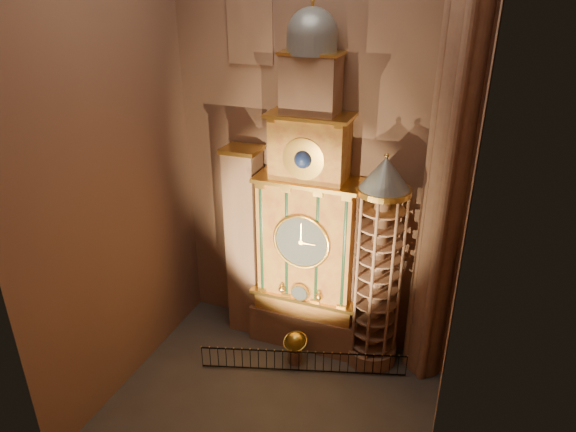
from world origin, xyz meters
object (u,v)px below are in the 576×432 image
at_px(portrait_tower, 245,242).
at_px(stair_turret, 377,267).
at_px(astronomical_clock, 308,226).
at_px(celestial_globe, 295,345).
at_px(iron_railing, 303,362).

height_order(portrait_tower, stair_turret, stair_turret).
bearing_deg(portrait_tower, astronomical_clock, -0.29).
distance_m(astronomical_clock, celestial_globe, 5.95).
xyz_separation_m(portrait_tower, stair_turret, (6.90, -0.28, 0.12)).
relative_size(celestial_globe, iron_railing, 0.19).
height_order(astronomical_clock, celestial_globe, astronomical_clock).
height_order(astronomical_clock, iron_railing, astronomical_clock).
xyz_separation_m(celestial_globe, iron_railing, (0.61, -0.55, -0.41)).
height_order(stair_turret, celestial_globe, stair_turret).
relative_size(astronomical_clock, iron_railing, 1.77).
bearing_deg(portrait_tower, celestial_globe, -29.28).
relative_size(stair_turret, iron_railing, 1.14).
bearing_deg(astronomical_clock, iron_railing, -74.66).
height_order(astronomical_clock, portrait_tower, astronomical_clock).
bearing_deg(celestial_globe, portrait_tower, 150.72).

